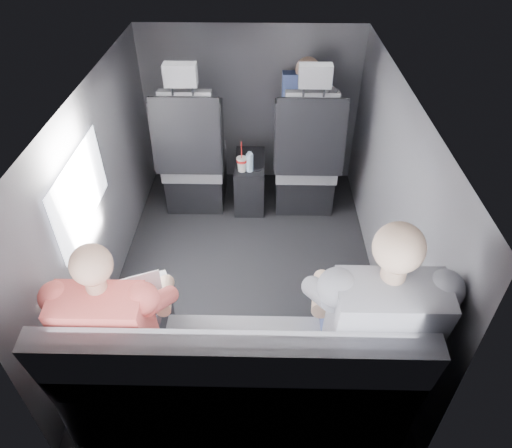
{
  "coord_description": "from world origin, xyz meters",
  "views": [
    {
      "loc": [
        0.12,
        -2.32,
        2.31
      ],
      "look_at": [
        0.07,
        -0.05,
        0.49
      ],
      "focal_mm": 32.0,
      "sensor_mm": 36.0,
      "label": 1
    }
  ],
  "objects_px": {
    "rear_bench": "(238,381)",
    "water_bottle": "(250,162)",
    "laptop_black": "(363,295)",
    "front_seat_right": "(306,164)",
    "passenger_front_right": "(305,110)",
    "passenger_rear_left": "(121,324)",
    "passenger_rear_right": "(371,322)",
    "center_console": "(250,181)",
    "laptop_white": "(138,294)",
    "soda_cup": "(242,164)",
    "front_seat_left": "(194,163)"
  },
  "relations": [
    {
      "from": "center_console",
      "to": "rear_bench",
      "type": "distance_m",
      "value": 1.94
    },
    {
      "from": "front_seat_left",
      "to": "rear_bench",
      "type": "relative_size",
      "value": 0.79
    },
    {
      "from": "water_bottle",
      "to": "passenger_front_right",
      "type": "bearing_deg",
      "value": 40.19
    },
    {
      "from": "rear_bench",
      "to": "passenger_rear_left",
      "type": "relative_size",
      "value": 1.36
    },
    {
      "from": "laptop_white",
      "to": "passenger_rear_right",
      "type": "relative_size",
      "value": 0.29
    },
    {
      "from": "water_bottle",
      "to": "laptop_black",
      "type": "distance_m",
      "value": 1.64
    },
    {
      "from": "rear_bench",
      "to": "front_seat_left",
      "type": "bearing_deg",
      "value": 103.31
    },
    {
      "from": "passenger_rear_left",
      "to": "passenger_front_right",
      "type": "relative_size",
      "value": 1.61
    },
    {
      "from": "water_bottle",
      "to": "passenger_front_right",
      "type": "xyz_separation_m",
      "value": [
        0.43,
        0.37,
        0.27
      ]
    },
    {
      "from": "soda_cup",
      "to": "front_seat_right",
      "type": "bearing_deg",
      "value": 12.23
    },
    {
      "from": "front_seat_right",
      "to": "passenger_front_right",
      "type": "height_order",
      "value": "front_seat_right"
    },
    {
      "from": "passenger_rear_left",
      "to": "passenger_front_right",
      "type": "height_order",
      "value": "passenger_rear_left"
    },
    {
      "from": "water_bottle",
      "to": "laptop_black",
      "type": "xyz_separation_m",
      "value": [
        0.61,
        -1.52,
        0.16
      ]
    },
    {
      "from": "center_console",
      "to": "passenger_rear_right",
      "type": "xyz_separation_m",
      "value": [
        0.61,
        -1.85,
        0.46
      ]
    },
    {
      "from": "laptop_white",
      "to": "laptop_black",
      "type": "xyz_separation_m",
      "value": [
        1.11,
        0.01,
        0.01
      ]
    },
    {
      "from": "rear_bench",
      "to": "passenger_front_right",
      "type": "relative_size",
      "value": 2.19
    },
    {
      "from": "soda_cup",
      "to": "passenger_rear_right",
      "type": "height_order",
      "value": "passenger_rear_right"
    },
    {
      "from": "soda_cup",
      "to": "laptop_black",
      "type": "xyz_separation_m",
      "value": [
        0.67,
        -1.51,
        0.17
      ]
    },
    {
      "from": "laptop_white",
      "to": "passenger_rear_left",
      "type": "relative_size",
      "value": 0.32
    },
    {
      "from": "soda_cup",
      "to": "passenger_front_right",
      "type": "height_order",
      "value": "passenger_front_right"
    },
    {
      "from": "front_seat_right",
      "to": "rear_bench",
      "type": "distance_m",
      "value": 1.96
    },
    {
      "from": "rear_bench",
      "to": "water_bottle",
      "type": "bearing_deg",
      "value": 89.84
    },
    {
      "from": "passenger_rear_right",
      "to": "laptop_black",
      "type": "bearing_deg",
      "value": 90.01
    },
    {
      "from": "passenger_rear_right",
      "to": "passenger_front_right",
      "type": "xyz_separation_m",
      "value": [
        -0.18,
        2.07,
        0.08
      ]
    },
    {
      "from": "front_seat_left",
      "to": "front_seat_right",
      "type": "relative_size",
      "value": 1.0
    },
    {
      "from": "front_seat_left",
      "to": "passenger_rear_left",
      "type": "relative_size",
      "value": 1.07
    },
    {
      "from": "soda_cup",
      "to": "water_bottle",
      "type": "relative_size",
      "value": 1.52
    },
    {
      "from": "laptop_black",
      "to": "rear_bench",
      "type": "bearing_deg",
      "value": -155.66
    },
    {
      "from": "front_seat_right",
      "to": "passenger_front_right",
      "type": "xyz_separation_m",
      "value": [
        -0.01,
        0.26,
        0.34
      ]
    },
    {
      "from": "rear_bench",
      "to": "laptop_white",
      "type": "bearing_deg",
      "value": 151.56
    },
    {
      "from": "rear_bench",
      "to": "passenger_rear_right",
      "type": "height_order",
      "value": "passenger_rear_right"
    },
    {
      "from": "front_seat_left",
      "to": "front_seat_right",
      "type": "bearing_deg",
      "value": 0.0
    },
    {
      "from": "laptop_white",
      "to": "passenger_rear_right",
      "type": "distance_m",
      "value": 1.13
    },
    {
      "from": "center_console",
      "to": "passenger_rear_left",
      "type": "distance_m",
      "value": 1.97
    },
    {
      "from": "laptop_white",
      "to": "passenger_front_right",
      "type": "bearing_deg",
      "value": 63.6
    },
    {
      "from": "rear_bench",
      "to": "passenger_rear_right",
      "type": "xyz_separation_m",
      "value": [
        0.61,
        0.09,
        0.35
      ]
    },
    {
      "from": "center_console",
      "to": "water_bottle",
      "type": "bearing_deg",
      "value": -88.08
    },
    {
      "from": "front_seat_left",
      "to": "center_console",
      "type": "bearing_deg",
      "value": 5.07
    },
    {
      "from": "front_seat_right",
      "to": "passenger_rear_right",
      "type": "bearing_deg",
      "value": -84.83
    },
    {
      "from": "laptop_white",
      "to": "passenger_rear_right",
      "type": "xyz_separation_m",
      "value": [
        1.11,
        -0.18,
        0.03
      ]
    },
    {
      "from": "front_seat_right",
      "to": "laptop_black",
      "type": "bearing_deg",
      "value": -84.25
    },
    {
      "from": "passenger_rear_left",
      "to": "passenger_front_right",
      "type": "xyz_separation_m",
      "value": [
        0.98,
        2.06,
        0.13
      ]
    },
    {
      "from": "passenger_front_right",
      "to": "front_seat_left",
      "type": "bearing_deg",
      "value": -163.8
    },
    {
      "from": "front_seat_left",
      "to": "passenger_rear_right",
      "type": "height_order",
      "value": "passenger_rear_right"
    },
    {
      "from": "soda_cup",
      "to": "laptop_black",
      "type": "distance_m",
      "value": 1.67
    },
    {
      "from": "laptop_black",
      "to": "passenger_rear_left",
      "type": "distance_m",
      "value": 1.17
    },
    {
      "from": "front_seat_right",
      "to": "laptop_black",
      "type": "height_order",
      "value": "front_seat_right"
    },
    {
      "from": "soda_cup",
      "to": "passenger_rear_left",
      "type": "xyz_separation_m",
      "value": [
        -0.49,
        -1.7,
        0.15
      ]
    },
    {
      "from": "front_seat_left",
      "to": "water_bottle",
      "type": "height_order",
      "value": "front_seat_left"
    },
    {
      "from": "laptop_white",
      "to": "front_seat_left",
      "type": "bearing_deg",
      "value": 88.25
    }
  ]
}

